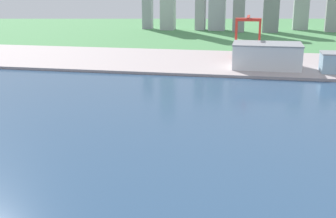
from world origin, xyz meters
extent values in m
plane|color=#4B8C50|center=(0.00, 300.00, 0.00)|extent=(2400.00, 2400.00, 0.00)
cube|color=#2D4C70|center=(0.00, 240.00, 0.07)|extent=(840.00, 360.00, 0.15)
cube|color=#AA9C9C|center=(0.00, 490.00, 1.25)|extent=(840.00, 140.00, 2.50)
cube|color=#B72D23|center=(24.34, 511.54, 21.28)|extent=(2.20, 2.20, 37.56)
cube|color=#B72D23|center=(48.06, 511.54, 21.28)|extent=(2.20, 2.20, 37.56)
cube|color=#B72D23|center=(24.34, 519.54, 21.28)|extent=(2.20, 2.20, 37.56)
cube|color=#B72D23|center=(48.06, 519.54, 21.28)|extent=(2.20, 2.20, 37.56)
cube|color=#B72D23|center=(36.20, 515.54, 41.46)|extent=(26.11, 10.00, 2.80)
cube|color=#B72D23|center=(36.20, 504.72, 44.26)|extent=(2.60, 43.27, 2.60)
cube|color=white|center=(55.03, 460.84, 13.11)|extent=(60.35, 38.66, 21.23)
cube|color=gray|center=(55.03, 460.84, 24.33)|extent=(61.56, 39.44, 1.20)
cube|color=gray|center=(66.59, 800.56, 47.18)|extent=(25.12, 23.31, 94.37)
camera|label=1|loc=(44.19, 46.10, 77.58)|focal=47.87mm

